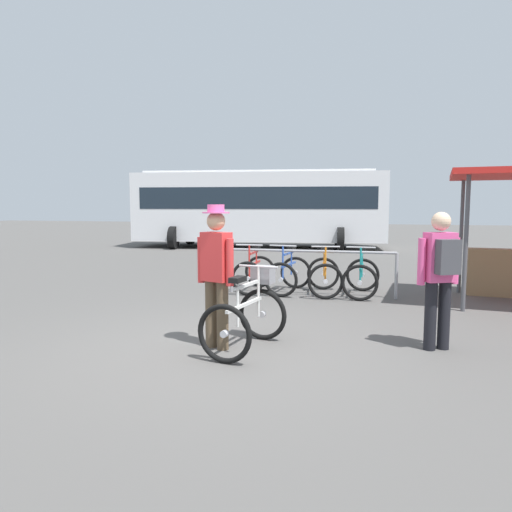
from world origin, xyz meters
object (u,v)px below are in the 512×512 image
at_px(person_with_featured_bike, 216,270).
at_px(bus_distant, 259,205).
at_px(racked_bike_teal, 361,277).
at_px(featured_bicycle, 248,312).
at_px(racked_bike_blue, 289,274).
at_px(racked_bike_orange, 324,275).
at_px(racked_bike_red, 254,273).
at_px(pedestrian_with_backpack, 440,272).

xyz_separation_m(person_with_featured_bike, bus_distant, (-3.17, 13.56, 0.79)).
bearing_deg(racked_bike_teal, featured_bicycle, -106.40).
height_order(racked_bike_blue, racked_bike_orange, same).
distance_m(racked_bike_blue, featured_bicycle, 3.77).
bearing_deg(racked_bike_red, racked_bike_orange, 1.74).
bearing_deg(pedestrian_with_backpack, featured_bicycle, -165.66).
distance_m(racked_bike_orange, featured_bicycle, 3.80).
bearing_deg(pedestrian_with_backpack, bus_distant, 113.89).
height_order(pedestrian_with_backpack, bus_distant, bus_distant).
relative_size(racked_bike_orange, pedestrian_with_backpack, 0.74).
distance_m(racked_bike_red, person_with_featured_bike, 3.91).
distance_m(racked_bike_blue, racked_bike_orange, 0.70).
relative_size(pedestrian_with_backpack, bus_distant, 0.16).
relative_size(racked_bike_red, racked_bike_orange, 0.92).
xyz_separation_m(featured_bicycle, bus_distant, (-3.53, 13.47, 1.30)).
height_order(racked_bike_teal, pedestrian_with_backpack, pedestrian_with_backpack).
relative_size(racked_bike_teal, pedestrian_with_backpack, 0.68).
bearing_deg(featured_bicycle, racked_bike_blue, 94.29).
bearing_deg(racked_bike_blue, racked_bike_orange, 1.74).
bearing_deg(racked_bike_teal, pedestrian_with_backpack, -71.74).
height_order(racked_bike_blue, pedestrian_with_backpack, pedestrian_with_backpack).
xyz_separation_m(racked_bike_red, pedestrian_with_backpack, (3.17, -3.17, 0.57)).
relative_size(racked_bike_blue, racked_bike_orange, 0.93).
bearing_deg(racked_bike_teal, racked_bike_blue, -178.26).
distance_m(person_with_featured_bike, bus_distant, 13.94).
xyz_separation_m(racked_bike_orange, pedestrian_with_backpack, (1.77, -3.22, 0.57)).
distance_m(racked_bike_red, featured_bicycle, 3.86).
xyz_separation_m(racked_bike_teal, bus_distant, (-4.65, 9.68, 1.37)).
height_order(racked_bike_orange, racked_bike_teal, same).
xyz_separation_m(racked_bike_blue, person_with_featured_bike, (-0.09, -3.84, 0.58)).
bearing_deg(bus_distant, racked_bike_red, -75.32).
relative_size(racked_bike_red, person_with_featured_bike, 0.65).
xyz_separation_m(racked_bike_orange, bus_distant, (-3.95, 9.70, 1.37)).
relative_size(racked_bike_blue, pedestrian_with_backpack, 0.69).
distance_m(racked_bike_red, racked_bike_blue, 0.70).
bearing_deg(racked_bike_orange, bus_distant, 112.17).
height_order(racked_bike_red, person_with_featured_bike, person_with_featured_bike).
distance_m(racked_bike_teal, pedestrian_with_backpack, 3.46).
relative_size(featured_bicycle, pedestrian_with_backpack, 0.75).
bearing_deg(racked_bike_blue, person_with_featured_bike, -91.28).
xyz_separation_m(racked_bike_red, person_with_featured_bike, (0.61, -3.82, 0.58)).
distance_m(racked_bike_orange, person_with_featured_bike, 3.98).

